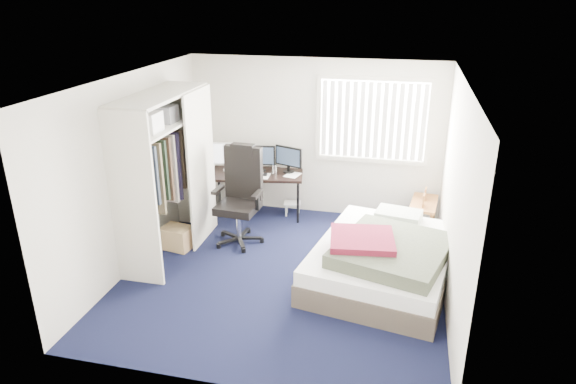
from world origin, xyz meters
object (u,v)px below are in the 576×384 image
at_px(nightstand, 424,206).
at_px(desk, 257,171).
at_px(office_chair, 240,205).
at_px(bed, 384,258).

bearing_deg(nightstand, desk, 177.52).
distance_m(office_chair, nightstand, 2.72).
height_order(desk, bed, desk).
bearing_deg(office_chair, desk, 91.34).
height_order(desk, office_chair, office_chair).
height_order(desk, nightstand, desk).
relative_size(office_chair, bed, 0.59).
bearing_deg(bed, office_chair, 162.50).
bearing_deg(office_chair, nightstand, 17.79).
xyz_separation_m(nightstand, bed, (-0.49, -1.49, -0.15)).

